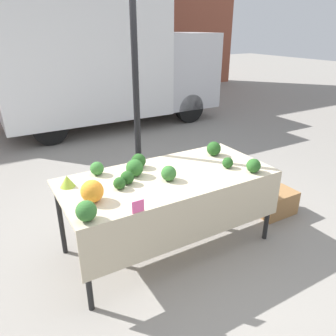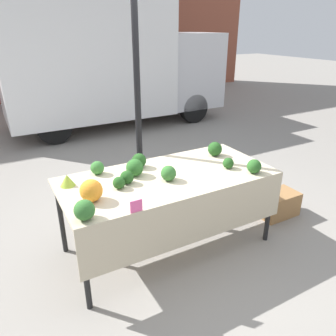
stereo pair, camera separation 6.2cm
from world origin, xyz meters
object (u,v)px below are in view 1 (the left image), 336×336
object	(u,v)px
price_sign	(138,206)
produce_crate	(276,203)
parked_truck	(104,63)
orange_cauliflower	(92,191)

from	to	relation	value
price_sign	produce_crate	xyz separation A→B (m)	(2.06, 0.37, -0.74)
parked_truck	price_sign	xyz separation A→B (m)	(-1.69, -5.30, -0.54)
parked_truck	produce_crate	distance (m)	5.11
orange_cauliflower	produce_crate	xyz separation A→B (m)	(2.32, 0.02, -0.78)
parked_truck	produce_crate	bearing A→B (deg)	-85.72
price_sign	produce_crate	distance (m)	2.22
parked_truck	orange_cauliflower	bearing A→B (deg)	-111.45
produce_crate	price_sign	bearing A→B (deg)	-169.83
produce_crate	orange_cauliflower	bearing A→B (deg)	-179.48
price_sign	produce_crate	world-z (taller)	price_sign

